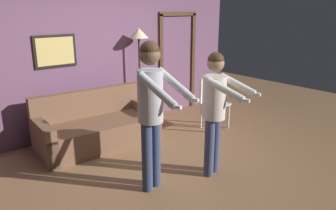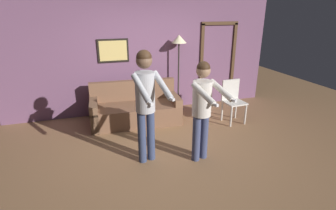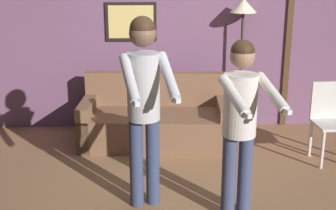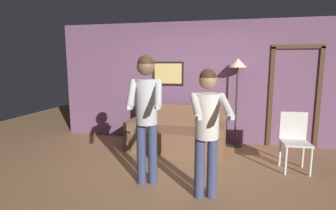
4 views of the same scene
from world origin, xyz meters
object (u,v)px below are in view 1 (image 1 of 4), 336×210
at_px(person_standing_right, 215,103).
at_px(dining_chair_distant, 212,100).
at_px(torchiere_lamp, 139,44).
at_px(person_standing_left, 152,102).
at_px(couch, 98,129).

relative_size(person_standing_right, dining_chair_distant, 1.77).
bearing_deg(torchiere_lamp, person_standing_left, -121.64).
relative_size(couch, dining_chair_distant, 2.09).
xyz_separation_m(couch, torchiere_lamp, (1.16, 0.43, 1.25)).
relative_size(couch, person_standing_right, 1.18).
xyz_separation_m(person_standing_right, dining_chair_distant, (1.32, 1.26, -0.46)).
height_order(couch, person_standing_right, person_standing_right).
bearing_deg(person_standing_left, couch, 85.87).
relative_size(person_standing_left, person_standing_right, 1.11).
relative_size(couch, torchiere_lamp, 1.07).
distance_m(couch, torchiere_lamp, 1.76).
distance_m(couch, person_standing_left, 1.84).
distance_m(person_standing_left, person_standing_right, 0.89).
xyz_separation_m(person_standing_left, dining_chair_distant, (2.16, 1.04, -0.59)).
xyz_separation_m(couch, person_standing_left, (-0.12, -1.64, 0.84)).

